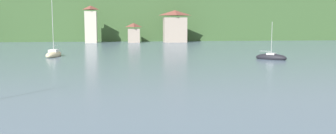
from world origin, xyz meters
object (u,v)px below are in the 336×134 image
object	(u,v)px
shore_building_eastcentral	(175,27)
sailboat_far_0	(271,57)
shore_building_central	(134,33)
shore_building_westcentral	(91,25)
sailboat_far_8	(54,54)

from	to	relation	value
shore_building_eastcentral	sailboat_far_0	size ratio (longest dim) A/B	1.59
shore_building_central	shore_building_eastcentral	distance (m)	11.35
shore_building_westcentral	shore_building_eastcentral	size ratio (longest dim) A/B	1.13
shore_building_central	sailboat_far_0	size ratio (longest dim) A/B	0.96
shore_building_eastcentral	sailboat_far_0	bearing A→B (deg)	-83.23
sailboat_far_8	sailboat_far_0	bearing A→B (deg)	79.70
shore_building_westcentral	sailboat_far_0	world-z (taller)	shore_building_westcentral
shore_building_westcentral	sailboat_far_8	bearing A→B (deg)	-92.86
sailboat_far_8	shore_building_central	bearing A→B (deg)	167.76
shore_building_eastcentral	sailboat_far_8	world-z (taller)	shore_building_eastcentral
shore_building_westcentral	shore_building_central	size ratio (longest dim) A/B	1.87
shore_building_westcentral	shore_building_eastcentral	bearing A→B (deg)	1.00
sailboat_far_0	sailboat_far_8	xyz separation A→B (m)	(-30.54, 8.52, 0.04)
shore_building_westcentral	shore_building_central	bearing A→B (deg)	2.24
shore_building_westcentral	sailboat_far_0	distance (m)	57.90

